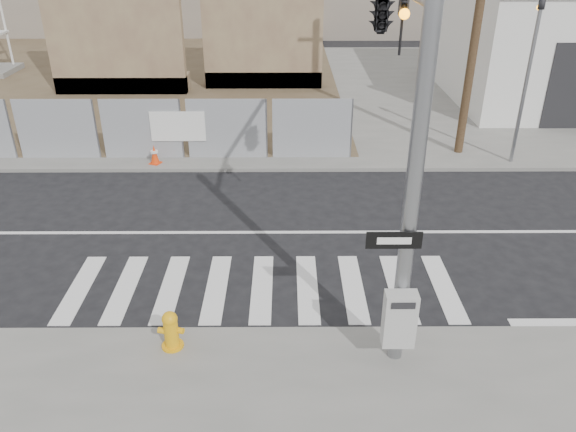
{
  "coord_description": "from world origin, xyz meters",
  "views": [
    {
      "loc": [
        0.52,
        -12.69,
        7.08
      ],
      "look_at": [
        0.58,
        -1.77,
        1.4
      ],
      "focal_mm": 35.0,
      "sensor_mm": 36.0,
      "label": 1
    }
  ],
  "objects_px": {
    "signal_pole": "(390,63)",
    "traffic_cone_c": "(27,145)",
    "fire_hydrant": "(171,330)",
    "traffic_cone_d": "(155,155)"
  },
  "relations": [
    {
      "from": "traffic_cone_d",
      "to": "signal_pole",
      "type": "bearing_deg",
      "value": -46.19
    },
    {
      "from": "signal_pole",
      "to": "fire_hydrant",
      "type": "bearing_deg",
      "value": -148.43
    },
    {
      "from": "fire_hydrant",
      "to": "traffic_cone_d",
      "type": "relative_size",
      "value": 1.22
    },
    {
      "from": "fire_hydrant",
      "to": "traffic_cone_d",
      "type": "distance_m",
      "value": 9.27
    },
    {
      "from": "signal_pole",
      "to": "traffic_cone_c",
      "type": "distance_m",
      "value": 13.65
    },
    {
      "from": "signal_pole",
      "to": "traffic_cone_d",
      "type": "bearing_deg",
      "value": 133.81
    },
    {
      "from": "fire_hydrant",
      "to": "traffic_cone_c",
      "type": "distance_m",
      "value": 11.83
    },
    {
      "from": "fire_hydrant",
      "to": "traffic_cone_c",
      "type": "relative_size",
      "value": 1.07
    },
    {
      "from": "traffic_cone_c",
      "to": "traffic_cone_d",
      "type": "height_order",
      "value": "traffic_cone_c"
    },
    {
      "from": "signal_pole",
      "to": "traffic_cone_c",
      "type": "xyz_separation_m",
      "value": [
        -10.7,
        7.3,
        -4.31
      ]
    }
  ]
}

